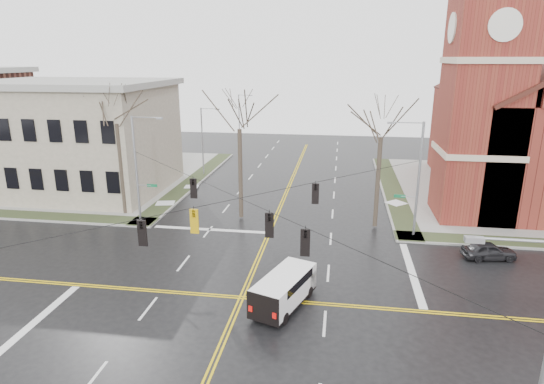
# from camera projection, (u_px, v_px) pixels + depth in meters

# --- Properties ---
(ground) EXTENTS (120.00, 120.00, 0.00)m
(ground) POSITION_uv_depth(u_px,v_px,m) (242.00, 298.00, 27.01)
(ground) COLOR black
(ground) RESTS_ON ground
(sidewalks) EXTENTS (80.00, 80.00, 0.17)m
(sidewalks) POSITION_uv_depth(u_px,v_px,m) (242.00, 296.00, 26.99)
(sidewalks) COLOR gray
(sidewalks) RESTS_ON ground
(road_markings) EXTENTS (100.00, 100.00, 0.01)m
(road_markings) POSITION_uv_depth(u_px,v_px,m) (242.00, 297.00, 27.01)
(road_markings) COLOR gold
(road_markings) RESTS_ON ground
(church) EXTENTS (24.28, 27.48, 27.50)m
(church) POSITION_uv_depth(u_px,v_px,m) (541.00, 113.00, 44.54)
(church) COLOR maroon
(church) RESTS_ON ground
(civic_building_a) EXTENTS (18.00, 14.00, 11.00)m
(civic_building_a) POSITION_uv_depth(u_px,v_px,m) (76.00, 139.00, 47.57)
(civic_building_a) COLOR gray
(civic_building_a) RESTS_ON ground
(signal_pole_ne) EXTENTS (2.75, 0.22, 9.00)m
(signal_pole_ne) POSITION_uv_depth(u_px,v_px,m) (416.00, 176.00, 34.87)
(signal_pole_ne) COLOR gray
(signal_pole_ne) RESTS_ON ground
(signal_pole_nw) EXTENTS (2.75, 0.22, 9.00)m
(signal_pole_nw) POSITION_uv_depth(u_px,v_px,m) (138.00, 166.00, 38.13)
(signal_pole_nw) COLOR gray
(signal_pole_nw) RESTS_ON ground
(signal_pole_se) EXTENTS (2.75, 0.22, 9.00)m
(signal_pole_se) POSITION_uv_depth(u_px,v_px,m) (538.00, 374.00, 13.07)
(signal_pole_se) COLOR gray
(signal_pole_se) RESTS_ON ground
(span_wires) EXTENTS (23.02, 23.02, 0.03)m
(span_wires) POSITION_uv_depth(u_px,v_px,m) (240.00, 198.00, 25.25)
(span_wires) COLOR black
(span_wires) RESTS_ON ground
(traffic_signals) EXTENTS (8.21, 8.26, 1.30)m
(traffic_signals) POSITION_uv_depth(u_px,v_px,m) (237.00, 215.00, 24.83)
(traffic_signals) COLOR black
(traffic_signals) RESTS_ON ground
(streetlight_north_a) EXTENTS (2.30, 0.20, 8.00)m
(streetlight_north_a) POSITION_uv_depth(u_px,v_px,m) (203.00, 139.00, 53.81)
(streetlight_north_a) COLOR gray
(streetlight_north_a) RESTS_ON ground
(streetlight_north_b) EXTENTS (2.30, 0.20, 8.00)m
(streetlight_north_b) POSITION_uv_depth(u_px,v_px,m) (240.00, 117.00, 72.77)
(streetlight_north_b) COLOR gray
(streetlight_north_b) RESTS_ON ground
(cargo_van) EXTENTS (3.50, 5.32, 1.90)m
(cargo_van) POSITION_uv_depth(u_px,v_px,m) (286.00, 287.00, 25.97)
(cargo_van) COLOR white
(cargo_van) RESTS_ON ground
(parked_car_a) EXTENTS (3.84, 2.02, 1.25)m
(parked_car_a) POSITION_uv_depth(u_px,v_px,m) (489.00, 251.00, 32.04)
(parked_car_a) COLOR black
(parked_car_a) RESTS_ON ground
(tree_nw_far) EXTENTS (4.00, 4.00, 12.15)m
(tree_nw_far) POSITION_uv_depth(u_px,v_px,m) (116.00, 117.00, 38.85)
(tree_nw_far) COLOR #342921
(tree_nw_far) RESTS_ON ground
(tree_nw_near) EXTENTS (4.00, 4.00, 11.69)m
(tree_nw_near) POSITION_uv_depth(u_px,v_px,m) (239.00, 123.00, 37.92)
(tree_nw_near) COLOR #342921
(tree_nw_near) RESTS_ON ground
(tree_ne) EXTENTS (4.00, 4.00, 11.21)m
(tree_ne) POSITION_uv_depth(u_px,v_px,m) (381.00, 131.00, 35.84)
(tree_ne) COLOR #342921
(tree_ne) RESTS_ON ground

